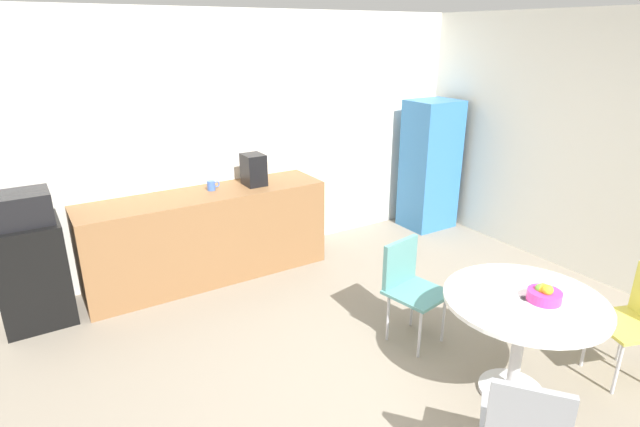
% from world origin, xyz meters
% --- Properties ---
extents(ground_plane, '(6.00, 6.00, 0.00)m').
position_xyz_m(ground_plane, '(0.00, 0.00, 0.00)').
color(ground_plane, gray).
extents(wall_back, '(6.00, 0.10, 2.60)m').
position_xyz_m(wall_back, '(0.00, 3.00, 1.30)').
color(wall_back, white).
rests_on(wall_back, ground_plane).
extents(counter_block, '(2.40, 0.60, 0.90)m').
position_xyz_m(counter_block, '(-0.35, 2.65, 0.45)').
color(counter_block, brown).
rests_on(counter_block, ground_plane).
extents(mini_fridge, '(0.54, 0.54, 0.90)m').
position_xyz_m(mini_fridge, '(-1.90, 2.65, 0.45)').
color(mini_fridge, black).
rests_on(mini_fridge, ground_plane).
extents(microwave, '(0.48, 0.38, 0.26)m').
position_xyz_m(microwave, '(-1.90, 2.65, 1.03)').
color(microwave, black).
rests_on(microwave, mini_fridge).
extents(locker_cabinet, '(0.60, 0.50, 1.61)m').
position_xyz_m(locker_cabinet, '(2.55, 2.55, 0.80)').
color(locker_cabinet, '#3372B2').
rests_on(locker_cabinet, ground_plane).
extents(round_table, '(1.05, 1.05, 0.74)m').
position_xyz_m(round_table, '(0.81, -0.16, 0.60)').
color(round_table, silver).
rests_on(round_table, ground_plane).
extents(chair_gray, '(0.59, 0.59, 0.83)m').
position_xyz_m(chair_gray, '(0.08, -0.74, 0.52)').
color(chair_gray, silver).
rests_on(chair_gray, ground_plane).
extents(chair_teal, '(0.49, 0.49, 0.83)m').
position_xyz_m(chair_teal, '(0.64, 0.77, 0.52)').
color(chair_teal, silver).
rests_on(chair_teal, ground_plane).
extents(fruit_bowl, '(0.21, 0.21, 0.13)m').
position_xyz_m(fruit_bowl, '(0.89, -0.23, 0.79)').
color(fruit_bowl, '#D8338C').
rests_on(fruit_bowl, round_table).
extents(mug_white, '(0.13, 0.08, 0.09)m').
position_xyz_m(mug_white, '(-0.25, 2.71, 0.95)').
color(mug_white, '#3F66BF').
rests_on(mug_white, counter_block).
extents(coffee_maker, '(0.20, 0.24, 0.32)m').
position_xyz_m(coffee_maker, '(0.19, 2.65, 1.06)').
color(coffee_maker, black).
rests_on(coffee_maker, counter_block).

